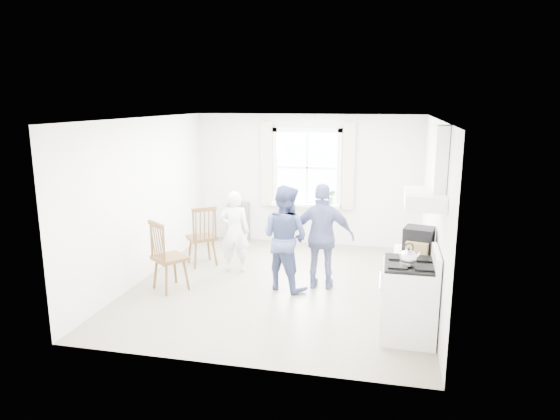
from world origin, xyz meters
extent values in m
cube|color=gray|center=(0.00, 0.00, -0.01)|extent=(4.62, 5.12, 0.02)
cube|color=silver|center=(0.00, 2.52, 1.30)|extent=(4.62, 0.04, 2.64)
cube|color=silver|center=(0.00, -2.52, 1.30)|extent=(4.62, 0.04, 2.64)
cube|color=silver|center=(-2.27, 0.00, 1.30)|extent=(0.04, 5.12, 2.64)
cube|color=silver|center=(2.27, 0.00, 1.30)|extent=(0.04, 5.12, 2.64)
cube|color=white|center=(0.00, 0.00, 2.61)|extent=(4.62, 5.12, 0.02)
cube|color=white|center=(0.00, 2.48, 1.55)|extent=(1.20, 0.02, 1.40)
cube|color=white|center=(0.00, 2.46, 2.29)|extent=(1.38, 0.09, 0.09)
cube|color=white|center=(0.00, 2.46, 0.81)|extent=(1.38, 0.09, 0.09)
cube|color=white|center=(-0.65, 2.46, 1.55)|extent=(0.09, 0.09, 1.58)
cube|color=white|center=(0.65, 2.46, 1.55)|extent=(0.09, 0.09, 1.58)
cube|color=white|center=(0.00, 2.38, 0.82)|extent=(1.38, 0.24, 0.06)
cube|color=beige|center=(-0.82, 2.44, 1.60)|extent=(0.24, 0.05, 1.70)
cube|color=beige|center=(0.82, 2.44, 1.60)|extent=(0.24, 0.05, 1.70)
cube|color=white|center=(2.02, -1.35, 1.74)|extent=(0.45, 0.76, 0.18)
cube|color=white|center=(2.17, -1.35, 2.21)|extent=(0.14, 0.30, 0.76)
cube|color=slate|center=(-1.40, 2.33, 0.40)|extent=(0.40, 0.30, 0.80)
cube|color=white|center=(1.91, -1.35, 0.46)|extent=(0.65, 0.76, 0.92)
cube|color=black|center=(1.91, -1.35, 0.94)|extent=(0.61, 0.72, 0.03)
cube|color=white|center=(2.20, -1.35, 1.02)|extent=(0.06, 0.76, 0.20)
cylinder|color=silver|center=(1.56, -1.35, 0.70)|extent=(0.02, 0.61, 0.02)
sphere|color=silver|center=(1.87, -1.47, 1.05)|extent=(0.20, 0.20, 0.20)
cylinder|color=silver|center=(1.87, -1.47, 0.99)|extent=(0.18, 0.18, 0.04)
torus|color=black|center=(1.87, -1.47, 1.17)|extent=(0.12, 0.06, 0.13)
cube|color=white|center=(1.98, -0.65, 0.45)|extent=(0.50, 0.55, 0.90)
cube|color=black|center=(2.03, -0.68, 0.99)|extent=(0.44, 0.41, 0.18)
cube|color=black|center=(2.03, -0.68, 1.15)|extent=(0.44, 0.41, 0.16)
cube|color=#A58750|center=(2.01, -0.83, 0.99)|extent=(0.32, 0.27, 0.18)
cube|color=#4F3419|center=(-1.58, 0.71, 0.49)|extent=(0.63, 0.63, 0.05)
cube|color=#4F3419|center=(-1.45, 0.55, 0.79)|extent=(0.38, 0.33, 0.59)
cylinder|color=#4F3419|center=(-1.58, 0.71, 0.24)|extent=(0.04, 0.04, 0.47)
cube|color=#4F3419|center=(-1.61, -0.53, 0.50)|extent=(0.65, 0.64, 0.06)
cube|color=#4F3419|center=(-1.74, -0.68, 0.81)|extent=(0.40, 0.33, 0.60)
cylinder|color=#4F3419|center=(-1.61, -0.53, 0.24)|extent=(0.04, 0.04, 0.48)
imported|color=white|center=(-0.90, 0.50, 0.70)|extent=(0.59, 0.59, 1.39)
imported|color=#444F7F|center=(0.09, -0.09, 0.81)|extent=(1.04, 1.04, 1.63)
imported|color=navy|center=(0.65, 0.06, 0.82)|extent=(1.00, 1.00, 1.64)
imported|color=#327138|center=(0.51, 2.36, 0.99)|extent=(0.19, 0.19, 0.29)
camera|label=1|loc=(1.61, -7.27, 2.87)|focal=32.00mm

